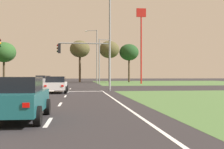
% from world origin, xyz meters
% --- Properties ---
extents(ground_plane, '(200.00, 200.00, 0.00)m').
position_xyz_m(ground_plane, '(0.00, 30.00, 0.00)').
color(ground_plane, '#282628').
extents(grass_verge_far_right, '(35.00, 35.00, 0.01)m').
position_xyz_m(grass_verge_far_right, '(25.50, 54.50, 0.00)').
color(grass_verge_far_right, '#476B38').
rests_on(grass_verge_far_right, ground).
extents(median_island_far, '(1.20, 36.00, 0.14)m').
position_xyz_m(median_island_far, '(0.00, 55.00, 0.07)').
color(median_island_far, gray).
rests_on(median_island_far, ground).
extents(lane_dash_near, '(0.14, 2.00, 0.01)m').
position_xyz_m(lane_dash_near, '(3.50, 4.48, 0.01)').
color(lane_dash_near, silver).
rests_on(lane_dash_near, ground).
extents(lane_dash_second, '(0.14, 2.00, 0.01)m').
position_xyz_m(lane_dash_second, '(3.50, 10.48, 0.01)').
color(lane_dash_second, silver).
rests_on(lane_dash_second, ground).
extents(lane_dash_third, '(0.14, 2.00, 0.01)m').
position_xyz_m(lane_dash_third, '(3.50, 16.48, 0.01)').
color(lane_dash_third, silver).
rests_on(lane_dash_third, ground).
extents(lane_dash_fourth, '(0.14, 2.00, 0.01)m').
position_xyz_m(lane_dash_fourth, '(3.50, 22.48, 0.01)').
color(lane_dash_fourth, silver).
rests_on(lane_dash_fourth, ground).
extents(lane_dash_fifth, '(0.14, 2.00, 0.01)m').
position_xyz_m(lane_dash_fifth, '(3.50, 28.48, 0.01)').
color(lane_dash_fifth, silver).
rests_on(lane_dash_fifth, ground).
extents(edge_line_right, '(0.14, 24.00, 0.01)m').
position_xyz_m(edge_line_right, '(6.85, 12.00, 0.01)').
color(edge_line_right, silver).
rests_on(edge_line_right, ground).
extents(stop_bar_near, '(6.40, 0.50, 0.01)m').
position_xyz_m(stop_bar_near, '(3.80, 23.00, 0.01)').
color(stop_bar_near, silver).
rests_on(stop_bar_near, ground).
extents(crosswalk_bar_fourth, '(0.70, 2.80, 0.01)m').
position_xyz_m(crosswalk_bar_fourth, '(-2.95, 24.80, 0.01)').
color(crosswalk_bar_fourth, silver).
rests_on(crosswalk_bar_fourth, ground).
extents(crosswalk_bar_fifth, '(0.70, 2.80, 0.01)m').
position_xyz_m(crosswalk_bar_fifth, '(-1.80, 24.80, 0.01)').
color(crosswalk_bar_fifth, silver).
rests_on(crosswalk_bar_fifth, ground).
extents(crosswalk_bar_sixth, '(0.70, 2.80, 0.01)m').
position_xyz_m(crosswalk_bar_sixth, '(-0.65, 24.80, 0.01)').
color(crosswalk_bar_sixth, silver).
rests_on(crosswalk_bar_sixth, ground).
extents(crosswalk_bar_seventh, '(0.70, 2.80, 0.01)m').
position_xyz_m(crosswalk_bar_seventh, '(0.50, 24.80, 0.01)').
color(crosswalk_bar_seventh, silver).
rests_on(crosswalk_bar_seventh, ground).
extents(crosswalk_bar_eighth, '(0.70, 2.80, 0.01)m').
position_xyz_m(crosswalk_bar_eighth, '(1.65, 24.80, 0.01)').
color(crosswalk_bar_eighth, silver).
rests_on(crosswalk_bar_eighth, ground).
extents(car_teal_second, '(2.04, 4.15, 1.54)m').
position_xyz_m(car_teal_second, '(2.33, 5.08, 0.79)').
color(car_teal_second, '#19565B').
rests_on(car_teal_second, ground).
extents(car_beige_third, '(2.01, 4.60, 1.48)m').
position_xyz_m(car_beige_third, '(-2.35, 55.81, 0.76)').
color(car_beige_third, '#BCAD8E').
rests_on(car_beige_third, ground).
extents(car_white_fourth, '(2.06, 4.18, 1.48)m').
position_xyz_m(car_white_fourth, '(2.44, 20.85, 0.76)').
color(car_white_fourth, silver).
rests_on(car_white_fourth, ground).
extents(car_silver_fifth, '(2.07, 4.54, 1.54)m').
position_xyz_m(car_silver_fifth, '(-2.28, 46.94, 0.79)').
color(car_silver_fifth, '#B7B7BC').
rests_on(car_silver_fifth, ground).
extents(traffic_signal_near_right, '(5.38, 0.32, 5.04)m').
position_xyz_m(traffic_signal_near_right, '(5.52, 23.40, 3.54)').
color(traffic_signal_near_right, gray).
rests_on(traffic_signal_near_right, ground).
extents(street_lamp_second, '(1.54, 1.99, 10.51)m').
position_xyz_m(street_lamp_second, '(7.98, 27.49, 5.82)').
color(street_lamp_second, gray).
rests_on(street_lamp_second, ground).
extents(street_lamp_third, '(2.27, 0.37, 8.01)m').
position_xyz_m(street_lamp_third, '(8.29, 45.22, 4.53)').
color(street_lamp_third, gray).
rests_on(street_lamp_third, ground).
extents(street_lamp_fourth, '(2.56, 0.65, 10.73)m').
position_xyz_m(street_lamp_fourth, '(7.89, 52.43, 5.94)').
color(street_lamp_fourth, gray).
rests_on(street_lamp_fourth, ground).
extents(fastfood_pole_sign, '(1.80, 0.40, 14.15)m').
position_xyz_m(fastfood_pole_sign, '(16.12, 47.36, 10.10)').
color(fastfood_pole_sign, red).
rests_on(fastfood_pole_sign, ground).
extents(treeline_third, '(5.13, 5.13, 8.78)m').
position_xyz_m(treeline_third, '(-11.73, 58.97, 6.56)').
color(treeline_third, '#423323').
rests_on(treeline_third, ground).
extents(treeline_fourth, '(4.43, 4.43, 9.33)m').
position_xyz_m(treeline_fourth, '(4.68, 58.71, 7.37)').
color(treeline_fourth, '#423323').
rests_on(treeline_fourth, ground).
extents(treeline_fifth, '(4.46, 4.46, 9.16)m').
position_xyz_m(treeline_fifth, '(11.15, 57.47, 7.22)').
color(treeline_fifth, '#423323').
rests_on(treeline_fifth, ground).
extents(treeline_sixth, '(4.39, 4.39, 8.67)m').
position_xyz_m(treeline_sixth, '(15.78, 58.67, 6.75)').
color(treeline_sixth, '#423323').
rests_on(treeline_sixth, ground).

